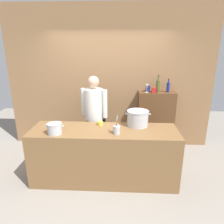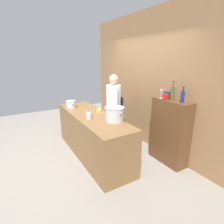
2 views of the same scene
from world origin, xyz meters
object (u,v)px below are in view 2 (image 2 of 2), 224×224
(utensil_crock, at_px, (89,115))
(wine_glass_tall, at_px, (161,92))
(stockpot_small, at_px, (71,104))
(wine_bottle_olive, at_px, (172,93))
(butter_jar, at_px, (99,111))
(spice_tin_red, at_px, (166,97))
(stockpot_large, at_px, (114,114))
(chef, at_px, (114,105))
(spice_tin_navy, at_px, (167,95))
(wine_bottle_cobalt, at_px, (183,96))

(utensil_crock, xyz_separation_m, wine_glass_tall, (0.57, 1.26, 0.42))
(wine_glass_tall, bearing_deg, stockpot_small, -139.16)
(utensil_crock, height_order, wine_bottle_olive, wine_bottle_olive)
(butter_jar, height_order, wine_glass_tall, wine_glass_tall)
(stockpot_small, xyz_separation_m, spice_tin_red, (1.65, 1.28, 0.34))
(utensil_crock, height_order, butter_jar, utensil_crock)
(stockpot_large, height_order, utensil_crock, utensil_crock)
(stockpot_large, xyz_separation_m, stockpot_small, (-1.27, -0.40, -0.05))
(chef, height_order, utensil_crock, chef)
(wine_bottle_olive, relative_size, spice_tin_navy, 2.92)
(stockpot_large, distance_m, wine_bottle_olive, 1.12)
(chef, height_order, stockpot_small, chef)
(stockpot_large, xyz_separation_m, wine_glass_tall, (0.23, 0.90, 0.36))
(chef, xyz_separation_m, stockpot_small, (-0.49, -0.86, 0.02))
(chef, xyz_separation_m, spice_tin_red, (1.16, 0.42, 0.36))
(stockpot_large, relative_size, utensil_crock, 1.48)
(chef, xyz_separation_m, wine_glass_tall, (1.02, 0.44, 0.42))
(wine_glass_tall, bearing_deg, wine_bottle_olive, 11.60)
(wine_glass_tall, bearing_deg, wine_bottle_cobalt, 8.39)
(utensil_crock, bearing_deg, wine_bottle_cobalt, 52.72)
(butter_jar, bearing_deg, utensil_crock, -50.51)
(stockpot_large, height_order, stockpot_small, stockpot_large)
(chef, distance_m, wine_glass_tall, 1.19)
(stockpot_small, height_order, wine_bottle_cobalt, wine_bottle_cobalt)
(butter_jar, distance_m, wine_bottle_cobalt, 1.68)
(stockpot_small, distance_m, spice_tin_red, 2.12)
(wine_bottle_cobalt, relative_size, spice_tin_navy, 2.31)
(wine_bottle_cobalt, xyz_separation_m, wine_glass_tall, (-0.44, -0.06, 0.01))
(wine_bottle_olive, height_order, spice_tin_red, wine_bottle_olive)
(spice_tin_navy, bearing_deg, spice_tin_red, -52.62)
(stockpot_large, distance_m, wine_glass_tall, 1.00)
(butter_jar, relative_size, spice_tin_navy, 0.79)
(stockpot_small, relative_size, spice_tin_navy, 2.43)
(spice_tin_red, bearing_deg, butter_jar, -138.15)
(spice_tin_red, bearing_deg, utensil_crock, -119.86)
(chef, bearing_deg, spice_tin_navy, -133.90)
(spice_tin_navy, bearing_deg, butter_jar, -130.85)
(chef, distance_m, spice_tin_navy, 1.25)
(wine_bottle_olive, bearing_deg, stockpot_small, -142.11)
(wine_glass_tall, distance_m, spice_tin_red, 0.16)
(stockpot_small, distance_m, utensil_crock, 0.94)
(stockpot_large, xyz_separation_m, butter_jar, (-0.63, -0.01, -0.10))
(butter_jar, height_order, wine_bottle_cobalt, wine_bottle_cobalt)
(stockpot_large, distance_m, spice_tin_red, 1.00)
(stockpot_small, xyz_separation_m, butter_jar, (0.65, 0.39, -0.05))
(stockpot_large, xyz_separation_m, utensil_crock, (-0.34, -0.36, -0.06))
(stockpot_small, bearing_deg, spice_tin_red, 37.92)
(butter_jar, xyz_separation_m, spice_tin_navy, (0.89, 1.03, 0.40))
(utensil_crock, height_order, spice_tin_red, spice_tin_red)
(butter_jar, bearing_deg, wine_bottle_olive, 41.52)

